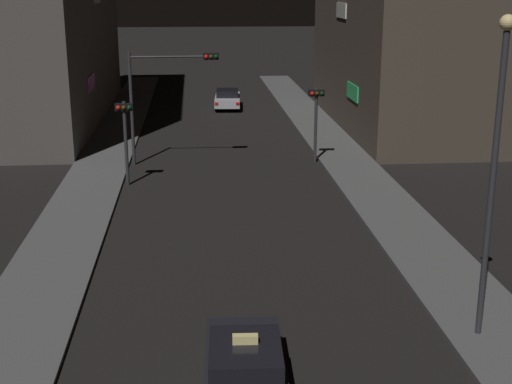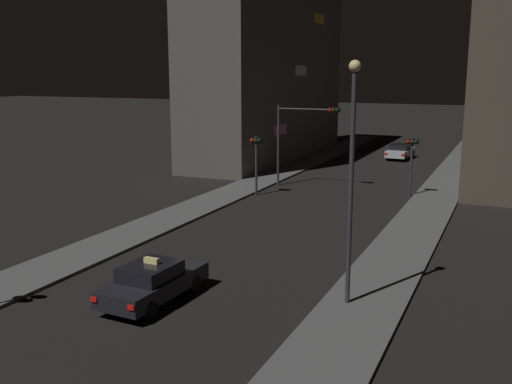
{
  "view_description": "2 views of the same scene",
  "coord_description": "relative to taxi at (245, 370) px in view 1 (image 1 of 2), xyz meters",
  "views": [
    {
      "loc": [
        -1.52,
        -3.29,
        9.04
      ],
      "look_at": [
        0.44,
        19.3,
        2.38
      ],
      "focal_mm": 50.38,
      "sensor_mm": 36.0,
      "label": 1
    },
    {
      "loc": [
        10.65,
        -5.32,
        7.9
      ],
      "look_at": [
        -0.34,
        19.3,
        2.39
      ],
      "focal_mm": 40.9,
      "sensor_mm": 36.0,
      "label": 2
    }
  ],
  "objects": [
    {
      "name": "taxi",
      "position": [
        0.0,
        0.0,
        0.0
      ],
      "size": [
        2.0,
        4.53,
        1.62
      ],
      "color": "black",
      "rests_on": "ground_plane"
    },
    {
      "name": "traffic_light_right_kerb",
      "position": [
        5.2,
        21.71,
        2.02
      ],
      "size": [
        0.8,
        0.41,
        3.86
      ],
      "color": "#2D2D33",
      "rests_on": "ground_plane"
    },
    {
      "name": "traffic_light_overhead",
      "position": [
        -2.49,
        21.98,
        3.38
      ],
      "size": [
        4.51,
        0.41,
        5.72
      ],
      "color": "#2D2D33",
      "rests_on": "ground_plane"
    },
    {
      "name": "sidewalk_right",
      "position": [
        6.85,
        21.75,
        -0.67
      ],
      "size": [
        2.81,
        69.29,
        0.13
      ],
      "primitive_type": "cube",
      "color": "#4C4C4C",
      "rests_on": "ground_plane"
    },
    {
      "name": "street_lamp_near_block",
      "position": [
        6.33,
        2.38,
        4.24
      ],
      "size": [
        0.39,
        0.39,
        8.18
      ],
      "color": "#2D2D33",
      "rests_on": "sidewalk_right"
    },
    {
      "name": "building_facade_right",
      "position": [
        13.38,
        30.95,
        7.23
      ],
      "size": [
        10.31,
        20.02,
        15.93
      ],
      "color": "#473D33",
      "rests_on": "ground_plane"
    },
    {
      "name": "far_car",
      "position": [
        1.47,
        38.68,
        -0.0
      ],
      "size": [
        2.08,
        4.55,
        1.42
      ],
      "color": "#B7B7BC",
      "rests_on": "ground_plane"
    },
    {
      "name": "sidewalk_left",
      "position": [
        -5.8,
        21.75,
        -0.67
      ],
      "size": [
        2.81,
        69.29,
        0.13
      ],
      "primitive_type": "cube",
      "color": "#4C4C4C",
      "rests_on": "ground_plane"
    },
    {
      "name": "traffic_light_left_kerb",
      "position": [
        -4.14,
        18.14,
        2.04
      ],
      "size": [
        0.8,
        0.42,
        3.88
      ],
      "color": "#2D2D33",
      "rests_on": "ground_plane"
    }
  ]
}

